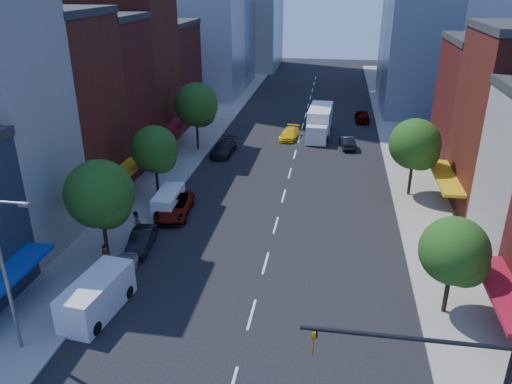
# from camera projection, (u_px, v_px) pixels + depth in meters

# --- Properties ---
(sidewalk_left) EXTENTS (5.00, 120.00, 0.15)m
(sidewalk_left) POSITION_uv_depth(u_px,v_px,m) (199.00, 139.00, 62.85)
(sidewalk_left) COLOR gray
(sidewalk_left) RESTS_ON ground
(sidewalk_right) EXTENTS (5.00, 120.00, 0.15)m
(sidewalk_right) POSITION_uv_depth(u_px,v_px,m) (403.00, 149.00, 59.22)
(sidewalk_right) COLOR gray
(sidewalk_right) RESTS_ON ground
(bldg_left_2) EXTENTS (12.00, 9.00, 16.00)m
(bldg_left_2) POSITION_uv_depth(u_px,v_px,m) (41.00, 113.00, 43.27)
(bldg_left_2) COLOR #571B14
(bldg_left_2) RESTS_ON ground
(bldg_left_3) EXTENTS (12.00, 8.00, 15.00)m
(bldg_left_3) POSITION_uv_depth(u_px,v_px,m) (87.00, 97.00, 51.17)
(bldg_left_3) COLOR #4D1613
(bldg_left_3) RESTS_ON ground
(bldg_left_4) EXTENTS (12.00, 9.00, 17.00)m
(bldg_left_4) POSITION_uv_depth(u_px,v_px,m) (120.00, 73.00, 58.48)
(bldg_left_4) COLOR #571B14
(bldg_left_4) RESTS_ON ground
(bldg_left_5) EXTENTS (12.00, 10.00, 13.00)m
(bldg_left_5) POSITION_uv_depth(u_px,v_px,m) (150.00, 75.00, 67.88)
(bldg_left_5) COLOR #4D1613
(bldg_left_5) RESTS_ON ground
(bldg_right_3) EXTENTS (12.00, 10.00, 13.00)m
(bldg_right_3) POSITION_uv_depth(u_px,v_px,m) (504.00, 111.00, 49.99)
(bldg_right_3) COLOR #4D1613
(bldg_right_3) RESTS_ON ground
(streetlight) EXTENTS (2.25, 0.25, 9.00)m
(streetlight) POSITION_uv_depth(u_px,v_px,m) (6.00, 267.00, 25.34)
(streetlight) COLOR slate
(streetlight) RESTS_ON sidewalk_left
(tree_left_near) EXTENTS (4.80, 4.80, 7.30)m
(tree_left_near) POSITION_uv_depth(u_px,v_px,m) (101.00, 197.00, 34.43)
(tree_left_near) COLOR black
(tree_left_near) RESTS_ON sidewalk_left
(tree_left_mid) EXTENTS (4.20, 4.20, 6.65)m
(tree_left_mid) POSITION_uv_depth(u_px,v_px,m) (156.00, 151.00, 44.54)
(tree_left_mid) COLOR black
(tree_left_mid) RESTS_ON sidewalk_left
(tree_left_far) EXTENTS (5.00, 5.00, 7.75)m
(tree_left_far) POSITION_uv_depth(u_px,v_px,m) (197.00, 107.00, 56.96)
(tree_left_far) COLOR black
(tree_left_far) RESTS_ON sidewalk_left
(tree_right_near) EXTENTS (4.00, 4.00, 6.20)m
(tree_right_near) POSITION_uv_depth(u_px,v_px,m) (457.00, 254.00, 28.64)
(tree_right_near) COLOR black
(tree_right_near) RESTS_ON sidewalk_right
(tree_right_far) EXTENTS (4.60, 4.60, 7.20)m
(tree_right_far) POSITION_uv_depth(u_px,v_px,m) (416.00, 146.00, 44.68)
(tree_right_far) COLOR black
(tree_right_far) RESTS_ON sidewalk_right
(parked_car_front) EXTENTS (1.59, 3.92, 1.33)m
(parked_car_front) POSITION_uv_depth(u_px,v_px,m) (119.00, 270.00, 33.60)
(parked_car_front) COLOR #A3A3A7
(parked_car_front) RESTS_ON ground
(parked_car_second) EXTENTS (1.89, 4.38, 1.40)m
(parked_car_second) POSITION_uv_depth(u_px,v_px,m) (141.00, 240.00, 37.36)
(parked_car_second) COLOR black
(parked_car_second) RESTS_ON ground
(parked_car_third) EXTENTS (3.26, 6.04, 1.61)m
(parked_car_third) POSITION_uv_depth(u_px,v_px,m) (174.00, 206.00, 42.65)
(parked_car_third) COLOR #999999
(parked_car_third) RESTS_ON ground
(parked_car_rear) EXTENTS (2.43, 5.42, 1.54)m
(parked_car_rear) POSITION_uv_depth(u_px,v_px,m) (224.00, 148.00, 57.22)
(parked_car_rear) COLOR black
(parked_car_rear) RESTS_ON ground
(cargo_van_near) EXTENTS (2.83, 5.67, 2.32)m
(cargo_van_near) POSITION_uv_depth(u_px,v_px,m) (96.00, 297.00, 29.92)
(cargo_van_near) COLOR silver
(cargo_van_near) RESTS_ON ground
(cargo_van_far) EXTENTS (1.99, 4.60, 1.93)m
(cargo_van_far) POSITION_uv_depth(u_px,v_px,m) (168.00, 202.00, 43.02)
(cargo_van_far) COLOR white
(cargo_van_far) RESTS_ON ground
(taxi) EXTENTS (2.49, 4.85, 1.35)m
(taxi) POSITION_uv_depth(u_px,v_px,m) (289.00, 134.00, 62.78)
(taxi) COLOR yellow
(taxi) RESTS_ON ground
(traffic_car_oncoming) EXTENTS (2.07, 4.44, 1.41)m
(traffic_car_oncoming) POSITION_uv_depth(u_px,v_px,m) (347.00, 142.00, 59.48)
(traffic_car_oncoming) COLOR black
(traffic_car_oncoming) RESTS_ON ground
(traffic_car_far) EXTENTS (2.01, 4.82, 1.63)m
(traffic_car_far) POSITION_uv_depth(u_px,v_px,m) (362.00, 116.00, 70.31)
(traffic_car_far) COLOR #999999
(traffic_car_far) RESTS_ON ground
(box_truck) EXTENTS (3.12, 9.09, 3.61)m
(box_truck) POSITION_uv_depth(u_px,v_px,m) (319.00, 123.00, 63.55)
(box_truck) COLOR white
(box_truck) RESTS_ON ground
(pedestrian_near) EXTENTS (0.72, 0.80, 1.84)m
(pedestrian_near) POSITION_uv_depth(u_px,v_px,m) (106.00, 257.00, 34.40)
(pedestrian_near) COLOR #999999
(pedestrian_near) RESTS_ON sidewalk_left
(pedestrian_far) EXTENTS (0.78, 0.94, 1.77)m
(pedestrian_far) POSITION_uv_depth(u_px,v_px,m) (136.00, 222.00, 39.34)
(pedestrian_far) COLOR #999999
(pedestrian_far) RESTS_ON sidewalk_left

